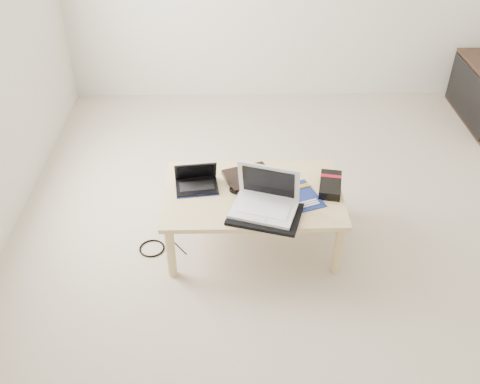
{
  "coord_description": "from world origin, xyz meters",
  "views": [
    {
      "loc": [
        -0.51,
        -2.78,
        2.38
      ],
      "look_at": [
        -0.46,
        -0.14,
        0.4
      ],
      "focal_mm": 40.0,
      "sensor_mm": 36.0,
      "label": 1
    }
  ],
  "objects_px": {
    "white_laptop": "(265,200)",
    "gpu_box": "(330,185)",
    "netbook": "(196,182)",
    "coffee_table": "(253,198)"
  },
  "relations": [
    {
      "from": "white_laptop",
      "to": "gpu_box",
      "type": "height_order",
      "value": "white_laptop"
    },
    {
      "from": "coffee_table",
      "to": "gpu_box",
      "type": "relative_size",
      "value": 3.91
    },
    {
      "from": "coffee_table",
      "to": "netbook",
      "type": "height_order",
      "value": "netbook"
    },
    {
      "from": "netbook",
      "to": "gpu_box",
      "type": "height_order",
      "value": "netbook"
    },
    {
      "from": "coffee_table",
      "to": "gpu_box",
      "type": "xyz_separation_m",
      "value": [
        0.48,
        0.03,
        0.08
      ]
    },
    {
      "from": "white_laptop",
      "to": "gpu_box",
      "type": "distance_m",
      "value": 0.47
    },
    {
      "from": "coffee_table",
      "to": "netbook",
      "type": "xyz_separation_m",
      "value": [
        -0.35,
        0.06,
        0.09
      ]
    },
    {
      "from": "gpu_box",
      "to": "white_laptop",
      "type": "bearing_deg",
      "value": -153.84
    },
    {
      "from": "gpu_box",
      "to": "coffee_table",
      "type": "bearing_deg",
      "value": -176.78
    },
    {
      "from": "coffee_table",
      "to": "gpu_box",
      "type": "bearing_deg",
      "value": 3.22
    }
  ]
}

